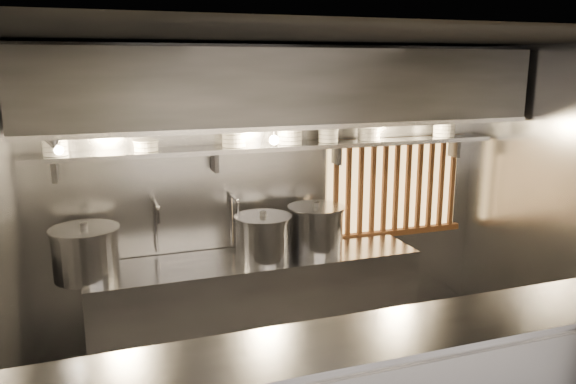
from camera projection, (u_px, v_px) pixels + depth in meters
ceiling at (343, 37)px, 3.75m from camera, size 4.50×4.50×0.00m
wall_back at (275, 193)px, 5.44m from camera, size 4.50×0.00×4.50m
cooking_bench at (257, 303)px, 5.21m from camera, size 3.00×0.70×0.90m
bowl_shelf at (280, 147)px, 5.17m from camera, size 4.40×0.34×0.04m
exhaust_hood at (288, 88)px, 4.84m from camera, size 4.40×0.81×0.65m
wood_screen at (395, 187)px, 5.82m from camera, size 1.56×0.09×1.04m
faucet_left at (156, 216)px, 4.97m from camera, size 0.04×0.30×0.50m
faucet_right at (233, 210)px, 5.19m from camera, size 0.04×0.30×0.50m
heat_lamp at (54, 142)px, 4.08m from camera, size 0.25×0.35×0.20m
pendant_bulb at (274, 140)px, 5.01m from camera, size 0.09×0.09×0.19m
stock_pot_left at (86, 253)px, 4.59m from camera, size 0.72×0.72×0.47m
stock_pot_mid at (263, 237)px, 5.04m from camera, size 0.54×0.54×0.44m
stock_pot_right at (316, 228)px, 5.28m from camera, size 0.71×0.71×0.47m
bowl_stack_0 at (55, 145)px, 4.52m from camera, size 0.21×0.21×0.17m
bowl_stack_1 at (146, 146)px, 4.76m from camera, size 0.22×0.22×0.09m
bowl_stack_2 at (234, 139)px, 5.01m from camera, size 0.23×0.23×0.13m
bowl_stack_3 at (290, 135)px, 5.17m from camera, size 0.24×0.24×0.17m
bowl_stack_4 at (328, 135)px, 5.30m from camera, size 0.20×0.20×0.13m
bowl_stack_5 at (369, 133)px, 5.44m from camera, size 0.23×0.23×0.13m
bowl_stack_6 at (444, 128)px, 5.71m from camera, size 0.23×0.23×0.17m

